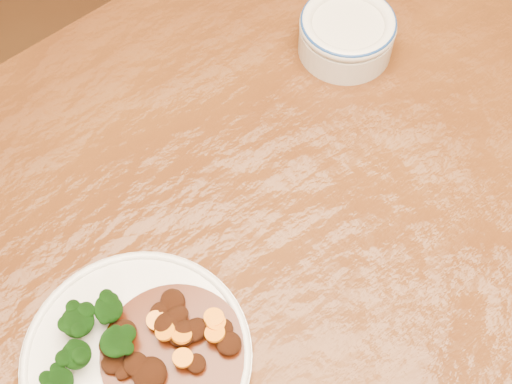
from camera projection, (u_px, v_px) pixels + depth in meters
dining_table at (319, 261)px, 0.86m from camera, size 1.54×0.97×0.75m
dinner_plate at (137, 357)px, 0.71m from camera, size 0.23×0.23×0.01m
broccoli_florets at (89, 339)px, 0.70m from camera, size 0.10×0.07×0.04m
mince_stew at (166, 347)px, 0.71m from camera, size 0.15×0.15×0.02m
dip_bowl at (347, 33)px, 0.91m from camera, size 0.12×0.12×0.06m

